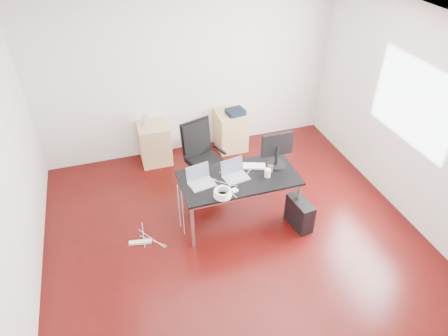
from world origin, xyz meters
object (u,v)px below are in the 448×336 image
object	(u,v)px
office_chair	(202,153)
filing_cabinet_right	(231,131)
desk	(239,180)
filing_cabinet_left	(155,143)
pc_tower	(299,213)

from	to	relation	value
office_chair	filing_cabinet_right	size ratio (longest dim) A/B	1.54
desk	filing_cabinet_right	distance (m)	1.87
filing_cabinet_left	pc_tower	distance (m)	2.74
filing_cabinet_right	filing_cabinet_left	bearing A→B (deg)	180.00
filing_cabinet_left	office_chair	bearing A→B (deg)	-56.66
office_chair	pc_tower	size ratio (longest dim) A/B	2.40
office_chair	filing_cabinet_right	distance (m)	1.21
office_chair	filing_cabinet_right	world-z (taller)	office_chair
desk	office_chair	xyz separation A→B (m)	(-0.29, 0.88, -0.07)
filing_cabinet_right	pc_tower	distance (m)	2.22
desk	pc_tower	size ratio (longest dim) A/B	3.56
pc_tower	filing_cabinet_right	bearing A→B (deg)	89.74
office_chair	pc_tower	xyz separation A→B (m)	(1.04, -1.30, -0.39)
office_chair	filing_cabinet_left	size ratio (longest dim) A/B	1.54
office_chair	filing_cabinet_right	bearing A→B (deg)	31.77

